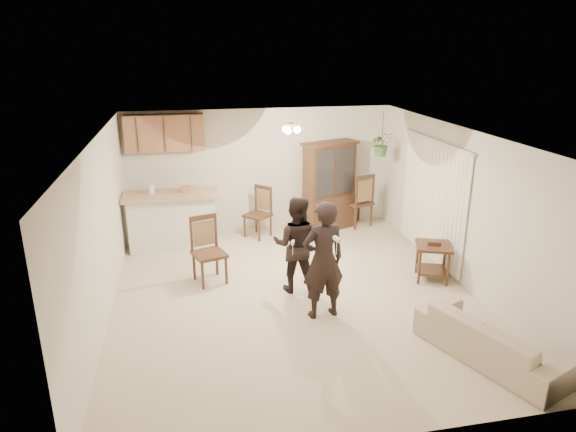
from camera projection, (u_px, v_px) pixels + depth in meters
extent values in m
plane|color=beige|center=(293.00, 293.00, 8.09)|extent=(6.50, 6.50, 0.00)
cube|color=silver|center=(294.00, 135.00, 7.29)|extent=(5.50, 6.50, 0.02)
cube|color=beige|center=(261.00, 169.00, 10.71)|extent=(5.50, 0.02, 2.50)
cube|color=beige|center=(368.00, 331.00, 4.67)|extent=(5.50, 0.02, 2.50)
cube|color=beige|center=(101.00, 231.00, 7.17)|extent=(0.02, 6.50, 2.50)
cube|color=beige|center=(461.00, 207.00, 8.20)|extent=(0.02, 6.50, 2.50)
cube|color=silver|center=(173.00, 223.00, 9.76)|extent=(1.60, 0.55, 1.00)
cube|color=tan|center=(171.00, 195.00, 9.59)|extent=(1.75, 0.70, 0.08)
cube|color=brown|center=(165.00, 133.00, 9.91)|extent=(1.50, 0.34, 0.70)
imported|color=#335522|center=(382.00, 144.00, 10.16)|extent=(0.43, 0.37, 0.48)
cylinder|color=black|center=(383.00, 127.00, 10.05)|extent=(0.01, 0.01, 0.65)
imported|color=beige|center=(493.00, 333.00, 6.29)|extent=(1.37, 2.01, 0.73)
imported|color=black|center=(323.00, 258.00, 7.15)|extent=(0.72, 0.53, 1.80)
imported|color=black|center=(296.00, 250.00, 7.99)|extent=(0.79, 0.71, 1.35)
cube|color=#361B13|center=(328.00, 212.00, 10.83)|extent=(1.17, 0.79, 0.72)
cube|color=#361B13|center=(329.00, 170.00, 10.54)|extent=(1.15, 0.74, 1.08)
cube|color=#B4C1C5|center=(329.00, 170.00, 10.54)|extent=(0.88, 0.35, 0.95)
cube|color=#361B13|center=(330.00, 143.00, 10.36)|extent=(1.26, 0.84, 0.05)
cube|color=#361B13|center=(434.00, 246.00, 8.38)|extent=(0.72, 0.72, 0.04)
cube|color=#361B13|center=(431.00, 270.00, 8.52)|extent=(0.61, 0.61, 0.03)
cube|color=#361B13|center=(434.00, 243.00, 8.36)|extent=(0.24, 0.20, 0.07)
cube|color=#361B13|center=(209.00, 254.00, 8.32)|extent=(0.61, 0.61, 0.05)
cube|color=#99804C|center=(208.00, 237.00, 8.23)|extent=(0.36, 0.15, 0.42)
cube|color=#361B13|center=(208.00, 221.00, 8.14)|extent=(0.44, 0.18, 0.08)
cube|color=#361B13|center=(258.00, 215.00, 10.32)|extent=(0.64, 0.64, 0.05)
cube|color=#99804C|center=(257.00, 202.00, 10.23)|extent=(0.26, 0.27, 0.40)
cube|color=#361B13|center=(257.00, 190.00, 10.15)|extent=(0.32, 0.33, 0.08)
cube|color=#361B13|center=(358.00, 202.00, 10.96)|extent=(0.65, 0.65, 0.06)
cube|color=#99804C|center=(358.00, 188.00, 10.86)|extent=(0.37, 0.17, 0.45)
cube|color=#361B13|center=(359.00, 175.00, 10.76)|extent=(0.46, 0.20, 0.09)
cube|color=white|center=(337.00, 239.00, 6.65)|extent=(0.07, 0.16, 0.05)
cube|color=white|center=(293.00, 243.00, 7.57)|extent=(0.09, 0.14, 0.04)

